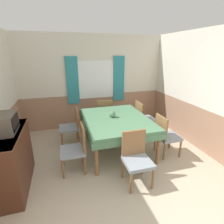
{
  "coord_description": "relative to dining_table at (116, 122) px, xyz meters",
  "views": [
    {
      "loc": [
        -0.9,
        -1.18,
        2.13
      ],
      "look_at": [
        0.09,
        2.23,
        0.9
      ],
      "focal_mm": 28.0,
      "sensor_mm": 36.0,
      "label": 1
    }
  ],
  "objects": [
    {
      "name": "wall_back",
      "position": [
        -0.18,
        1.55,
        0.65
      ],
      "size": [
        4.44,
        0.09,
        2.6
      ],
      "color": "silver",
      "rests_on": "ground_plane"
    },
    {
      "name": "wall_right",
      "position": [
        1.86,
        -0.35,
        0.65
      ],
      "size": [
        0.05,
        4.16,
        2.6
      ],
      "color": "silver",
      "rests_on": "ground_plane"
    },
    {
      "name": "dining_table",
      "position": [
        0.0,
        0.0,
        0.0
      ],
      "size": [
        1.41,
        1.79,
        0.75
      ],
      "color": "#4C7A56",
      "rests_on": "ground_plane"
    },
    {
      "name": "chair_right_near",
      "position": [
        0.93,
        -0.54,
        -0.17
      ],
      "size": [
        0.44,
        0.44,
        0.9
      ],
      "rotation": [
        0.0,
        0.0,
        4.71
      ],
      "color": "brown",
      "rests_on": "ground_plane"
    },
    {
      "name": "chair_head_window",
      "position": [
        0.0,
        1.12,
        -0.17
      ],
      "size": [
        0.44,
        0.44,
        0.9
      ],
      "color": "brown",
      "rests_on": "ground_plane"
    },
    {
      "name": "chair_left_far",
      "position": [
        -0.93,
        0.54,
        -0.17
      ],
      "size": [
        0.44,
        0.44,
        0.9
      ],
      "rotation": [
        0.0,
        0.0,
        1.57
      ],
      "color": "brown",
      "rests_on": "ground_plane"
    },
    {
      "name": "chair_left_near",
      "position": [
        -0.93,
        -0.54,
        -0.17
      ],
      "size": [
        0.44,
        0.44,
        0.9
      ],
      "rotation": [
        0.0,
        0.0,
        1.57
      ],
      "color": "brown",
      "rests_on": "ground_plane"
    },
    {
      "name": "chair_right_far",
      "position": [
        0.93,
        0.54,
        -0.17
      ],
      "size": [
        0.44,
        0.44,
        0.9
      ],
      "rotation": [
        0.0,
        0.0,
        4.71
      ],
      "color": "brown",
      "rests_on": "ground_plane"
    },
    {
      "name": "chair_head_near",
      "position": [
        0.0,
        -1.12,
        -0.17
      ],
      "size": [
        0.44,
        0.44,
        0.9
      ],
      "rotation": [
        0.0,
        0.0,
        3.14
      ],
      "color": "brown",
      "rests_on": "ground_plane"
    },
    {
      "name": "sideboard",
      "position": [
        -1.96,
        -0.7,
        -0.15
      ],
      "size": [
        0.46,
        1.17,
        0.98
      ],
      "color": "#4C2819",
      "rests_on": "ground_plane"
    },
    {
      "name": "tv",
      "position": [
        -1.94,
        -0.68,
        0.47
      ],
      "size": [
        0.29,
        0.47,
        0.29
      ],
      "color": "#51473D",
      "rests_on": "sideboard"
    },
    {
      "name": "vase",
      "position": [
        -0.06,
        0.07,
        0.17
      ],
      "size": [
        0.15,
        0.15,
        0.15
      ],
      "color": "slate",
      "rests_on": "dining_table"
    }
  ]
}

